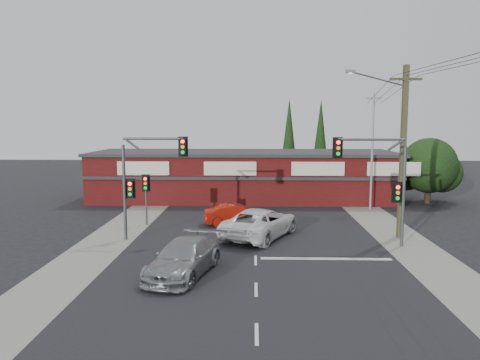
{
  "coord_description": "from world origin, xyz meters",
  "views": [
    {
      "loc": [
        -0.12,
        -24.22,
        6.75
      ],
      "look_at": [
        -0.92,
        3.0,
        3.4
      ],
      "focal_mm": 35.0,
      "sensor_mm": 36.0,
      "label": 1
    }
  ],
  "objects_px": {
    "white_suv": "(260,223)",
    "shop_building": "(244,175)",
    "utility_pole": "(401,146)",
    "red_sedan": "(237,214)",
    "silver_suv": "(184,258)"
  },
  "relations": [
    {
      "from": "silver_suv",
      "to": "utility_pole",
      "type": "height_order",
      "value": "utility_pole"
    },
    {
      "from": "shop_building",
      "to": "red_sedan",
      "type": "bearing_deg",
      "value": -91.27
    },
    {
      "from": "utility_pole",
      "to": "silver_suv",
      "type": "bearing_deg",
      "value": -148.49
    },
    {
      "from": "white_suv",
      "to": "shop_building",
      "type": "bearing_deg",
      "value": -59.83
    },
    {
      "from": "white_suv",
      "to": "red_sedan",
      "type": "xyz_separation_m",
      "value": [
        -1.52,
        3.28,
        -0.16
      ]
    },
    {
      "from": "white_suv",
      "to": "red_sedan",
      "type": "distance_m",
      "value": 3.62
    },
    {
      "from": "shop_building",
      "to": "silver_suv",
      "type": "bearing_deg",
      "value": -96.01
    },
    {
      "from": "silver_suv",
      "to": "red_sedan",
      "type": "xyz_separation_m",
      "value": [
        1.98,
        10.31,
        -0.07
      ]
    },
    {
      "from": "red_sedan",
      "to": "shop_building",
      "type": "distance_m",
      "value": 10.88
    },
    {
      "from": "silver_suv",
      "to": "red_sedan",
      "type": "bearing_deg",
      "value": 92.59
    },
    {
      "from": "silver_suv",
      "to": "shop_building",
      "type": "relative_size",
      "value": 0.2
    },
    {
      "from": "white_suv",
      "to": "utility_pole",
      "type": "xyz_separation_m",
      "value": [
        8.07,
        0.07,
        4.53
      ]
    },
    {
      "from": "white_suv",
      "to": "shop_building",
      "type": "xyz_separation_m",
      "value": [
        -1.28,
        14.07,
        1.27
      ]
    },
    {
      "from": "white_suv",
      "to": "utility_pole",
      "type": "height_order",
      "value": "utility_pole"
    },
    {
      "from": "white_suv",
      "to": "shop_building",
      "type": "height_order",
      "value": "shop_building"
    }
  ]
}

